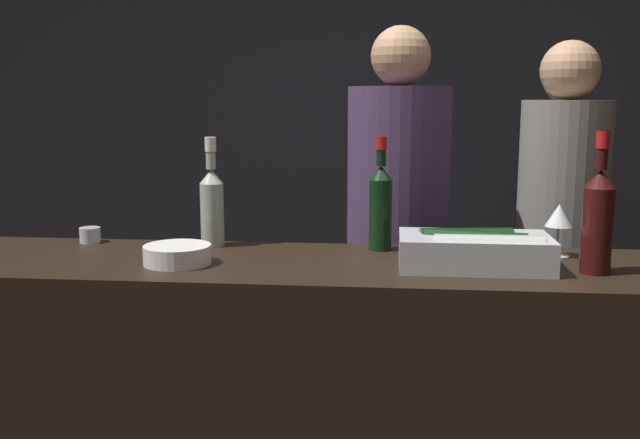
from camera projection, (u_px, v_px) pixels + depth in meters
name	position (u px, v px, depth m)	size (l,w,h in m)	color
wall_back_chalkboard	(356.00, 113.00, 4.04)	(6.40, 0.06, 2.80)	black
bar_counter	(319.00, 426.00, 2.15)	(2.25, 0.54, 1.02)	black
ice_bin_with_bottles	(475.00, 249.00, 1.98)	(0.42, 0.23, 0.11)	#B7BABF
bowl_white	(177.00, 254.00, 2.03)	(0.19, 0.19, 0.05)	white
wine_glass	(559.00, 217.00, 2.11)	(0.08, 0.08, 0.16)	silver
candle_votive	(90.00, 235.00, 2.34)	(0.07, 0.07, 0.05)	silver
white_wine_bottle	(212.00, 202.00, 2.27)	(0.08, 0.08, 0.35)	#9EA899
red_wine_bottle_burgundy	(381.00, 203.00, 2.20)	(0.07, 0.07, 0.35)	black
red_wine_bottle_tall	(598.00, 216.00, 1.91)	(0.08, 0.08, 0.38)	#380F0F
person_in_hoodie	(397.00, 242.00, 2.60)	(0.37, 0.37, 1.73)	black
person_blond_tee	(560.00, 221.00, 3.23)	(0.34, 0.34, 1.67)	black
person_grey_polo	(560.00, 245.00, 2.63)	(0.32, 0.32, 1.69)	black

